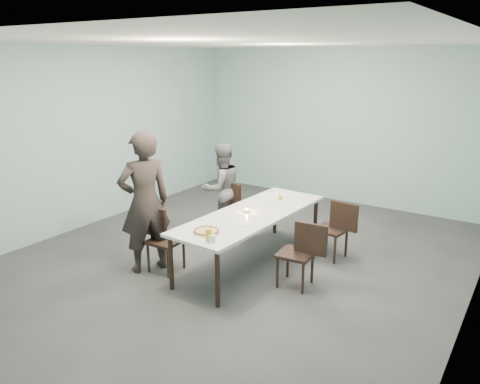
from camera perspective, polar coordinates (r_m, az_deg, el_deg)
The scene contains 16 objects.
ground at distance 6.88m, azimuth 0.01°, elevation -8.02°, with size 7.00×7.00×0.00m, color #333335.
room_shell at distance 6.33m, azimuth 0.01°, elevation 8.95°, with size 6.02×7.02×3.01m.
table at distance 6.46m, azimuth 1.41°, elevation -3.06°, with size 1.02×2.64×0.75m.
chair_near_left at distance 6.44m, azimuth -9.65°, elevation -5.18°, with size 0.62×0.44×0.87m.
chair_far_left at distance 7.56m, azimuth -0.51°, elevation -1.69°, with size 0.64×0.49×0.87m.
chair_near_right at distance 5.93m, azimuth 7.54°, elevation -7.02°, with size 0.63×0.46×0.87m.
chair_far_right at distance 6.82m, azimuth 11.64°, elevation -4.06°, with size 0.63×0.46×0.87m.
diner_near at distance 6.32m, azimuth -11.55°, elevation -1.26°, with size 0.70×0.46×1.92m, color black.
diner_far at distance 7.68m, azimuth -2.25°, elevation 0.48°, with size 0.72×0.56×1.49m, color slate.
pizza at distance 5.75m, azimuth -4.14°, elevation -4.79°, with size 0.34×0.34×0.04m.
side_plate at distance 6.00m, azimuth 0.19°, elevation -3.95°, with size 0.18×0.18×0.01m, color white.
beer_glass at distance 5.47m, azimuth -3.84°, elevation -5.26°, with size 0.08×0.08×0.15m, color gold.
water_tumbler at distance 5.45m, azimuth -3.41°, elevation -5.68°, with size 0.08×0.08×0.09m, color silver.
tealight at distance 6.47m, azimuth 0.82°, elevation -2.31°, with size 0.06×0.06×0.05m.
amber_tumbler at distance 7.05m, azimuth 4.92°, elevation -0.63°, with size 0.07×0.07×0.08m, color gold.
menu at distance 7.29m, azimuth 4.51°, elevation -0.35°, with size 0.30×0.22×0.01m, color silver.
Camera 1 is at (3.46, -5.24, 2.82)m, focal length 35.00 mm.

